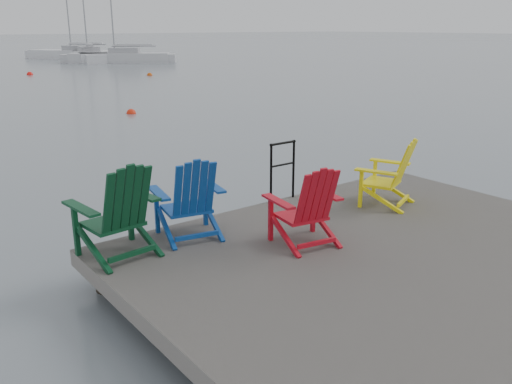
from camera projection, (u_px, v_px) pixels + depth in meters
ground at (398, 294)px, 6.41m from camera, size 400.00×400.00×0.00m
dock at (400, 267)px, 6.31m from camera, size 6.00×5.00×1.40m
handrail at (283, 165)px, 8.11m from camera, size 0.48×0.04×0.90m
chair_green at (118, 210)px, 6.08m from camera, size 0.95×0.89×1.12m
chair_blue at (189, 198)px, 6.65m from camera, size 0.94×0.89×1.04m
chair_red at (307, 205)px, 6.43m from camera, size 0.88×0.82×0.99m
chair_yellow at (390, 172)px, 7.89m from camera, size 0.96×0.92×0.99m
sailboat_near at (76, 55)px, 50.92m from camera, size 6.92×8.85×12.40m
sailboat_mid at (89, 56)px, 48.73m from camera, size 4.33×9.19×12.22m
sailboat_far at (120, 58)px, 45.83m from camera, size 8.03×6.26×11.35m
buoy_a at (131, 114)px, 19.50m from camera, size 0.34×0.34×0.34m
buoy_c at (150, 75)px, 34.28m from camera, size 0.34×0.34×0.34m
buoy_d at (30, 75)px, 34.74m from camera, size 0.39×0.39×0.39m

